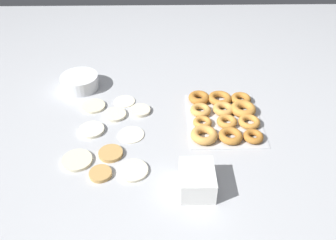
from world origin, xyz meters
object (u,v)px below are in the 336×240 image
Objects in this scene: pancake_2 at (92,130)px; donut_tray at (224,115)px; pancake_8 at (100,174)px; container_stack at (197,180)px; pancake_1 at (111,153)px; pancake_3 at (125,101)px; pancake_6 at (77,160)px; batter_bowl at (80,82)px; pancake_4 at (131,135)px; pancake_0 at (133,170)px; pancake_5 at (94,106)px; pancake_7 at (140,110)px; pancake_9 at (115,115)px.

donut_tray is (0.08, -0.58, 0.01)m from pancake_2.
container_stack reaches higher than pancake_8.
pancake_3 is at bearing -4.14° from pancake_1.
batter_bowl reaches higher than pancake_6.
pancake_4 is (-0.25, -0.05, -0.00)m from pancake_3.
pancake_0 is 0.98× the size of pancake_6.
pancake_5 is at bearing 80.63° from donut_tray.
pancake_7 reaches higher than pancake_4.
pancake_3 is 0.62m from container_stack.
pancake_1 is 1.02× the size of pancake_7.
pancake_5 is at bearing 26.63° from pancake_0.
container_stack is at bearing -154.02° from pancake_7.
pancake_4 is (-0.03, -0.17, -0.00)m from pancake_2.
pancake_1 reaches higher than pancake_4.
batter_bowl is (0.58, 0.30, 0.03)m from pancake_0.
pancake_0 is at bearing -134.91° from pancake_1.
pancake_8 is at bearing -163.45° from batter_bowl.
pancake_5 is 1.07× the size of pancake_9.
pancake_2 is 0.58m from donut_tray.
donut_tray is (-0.06, -0.38, 0.01)m from pancake_7.
pancake_5 is (-0.04, 0.14, 0.00)m from pancake_3.
donut_tray reaches higher than pancake_0.
pancake_9 reaches higher than pancake_0.
pancake_0 reaches higher than pancake_4.
pancake_8 is at bearing -164.38° from pancake_2.
pancake_1 is 0.89× the size of pancake_2.
batter_bowl is (0.24, 0.20, 0.03)m from pancake_9.
pancake_9 reaches higher than pancake_5.
pancake_6 is 0.53m from batter_bowl.
pancake_7 is at bearing -75.95° from pancake_9.
pancake_7 is 0.51m from container_stack.
pancake_2 is at bearing -174.29° from pancake_5.
pancake_1 is at bearing -160.32° from pancake_5.
pancake_6 is (0.06, 0.22, 0.00)m from pancake_0.
batter_bowl reaches higher than pancake_1.
pancake_4 is 0.17m from pancake_7.
pancake_6 reaches higher than pancake_0.
pancake_6 is 0.79× the size of container_stack.
pancake_2 is 0.14m from pancake_9.
pancake_0 is 1.05× the size of pancake_4.
pancake_6 is at bearing 72.42° from container_stack.
pancake_3 is 0.53× the size of batter_bowl.
pancake_0 is at bearing 129.19° from donut_tray.
pancake_5 is at bearing 5.71° from pancake_2.
pancake_9 is at bearing 104.05° from pancake_7.
pancake_9 is at bearing -39.81° from pancake_2.
pancake_5 is at bearing 105.70° from pancake_3.
container_stack reaches higher than pancake_0.
pancake_7 and pancake_8 have the same top height.
pancake_4 is 0.25m from pancake_6.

